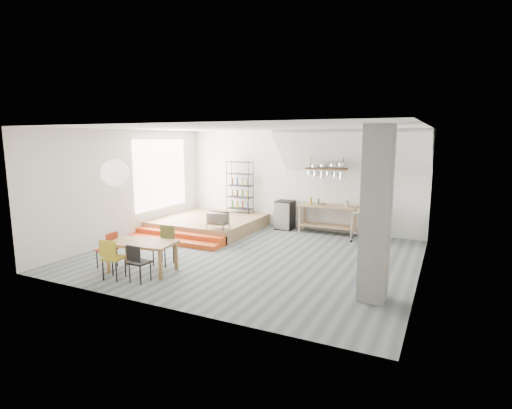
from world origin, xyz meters
The scene contains 26 objects.
floor centered at (0.00, 0.00, 0.00)m, with size 8.00×8.00×0.00m, color #525B5E.
wall_back centered at (0.00, 3.50, 1.60)m, with size 8.00×0.04×3.20m, color silver.
wall_left centered at (-4.00, 0.00, 1.60)m, with size 0.04×7.00×3.20m, color silver.
wall_right centered at (4.00, 0.00, 1.60)m, with size 0.04×7.00×3.20m, color silver.
ceiling centered at (0.00, 0.00, 3.20)m, with size 8.00×7.00×0.02m, color white.
slope_ceiling centered at (1.80, 2.90, 2.55)m, with size 4.40×1.80×0.15m, color white.
window_pane centered at (-3.98, 1.50, 1.80)m, with size 0.02×2.50×2.20m, color white.
platform centered at (-2.50, 2.00, 0.20)m, with size 3.00×3.00×0.40m, color #906B48.
step_lower centered at (-2.50, 0.05, 0.07)m, with size 3.00×0.35×0.13m, color #D84919.
step_upper centered at (-2.50, 0.40, 0.13)m, with size 3.00×0.35×0.27m, color #D84919.
concrete_column centered at (3.30, -1.50, 1.60)m, with size 0.50×0.50×3.20m, color gray.
kitchen_counter centered at (1.10, 3.15, 0.63)m, with size 1.80×0.60×0.91m.
stove centered at (2.50, 3.16, 0.48)m, with size 0.60×0.60×1.18m.
pot_rack centered at (1.13, 2.92, 1.98)m, with size 1.20×0.50×1.43m.
wire_shelving centered at (-2.00, 3.20, 1.33)m, with size 0.88×0.38×1.80m.
microwave_shelf centered at (-1.40, 0.75, 0.55)m, with size 0.60×0.40×0.16m.
paper_lantern centered at (-2.19, -2.24, 2.20)m, with size 0.60×0.60×0.60m, color white.
dining_table centered at (-1.60, -2.15, 0.61)m, with size 1.55×1.02×0.68m.
chair_mustard centered at (-1.81, -2.85, 0.52)m, with size 0.46×0.46×0.88m.
chair_black centered at (-1.20, -2.75, 0.48)m, with size 0.38×0.38×0.81m.
chair_olive centered at (-1.51, -1.47, 0.54)m, with size 0.43×0.43×0.91m.
chair_red centered at (-2.46, -2.29, 0.50)m, with size 0.41×0.41×0.84m.
rolling_cart centered at (2.38, 2.70, 0.55)m, with size 0.94×0.64×0.85m.
mini_fridge centered at (-0.33, 3.20, 0.47)m, with size 0.55×0.55×0.94m, color black.
microwave centered at (-1.40, 0.75, 0.72)m, with size 0.56×0.38×0.31m, color beige.
bowl centered at (0.97, 3.10, 0.93)m, with size 0.20×0.20×0.05m, color silver.
Camera 1 is at (4.44, -8.76, 2.95)m, focal length 28.00 mm.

